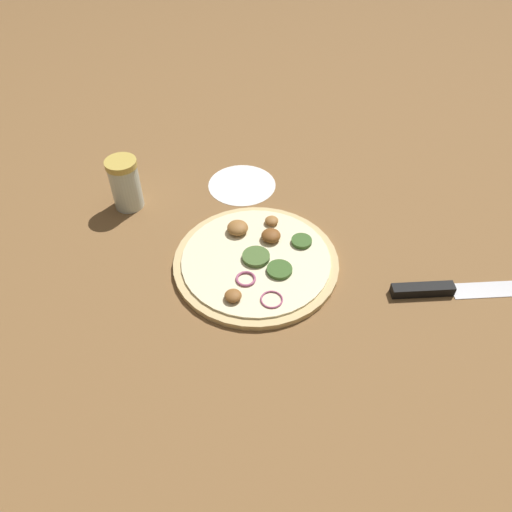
# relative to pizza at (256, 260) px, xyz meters

# --- Properties ---
(ground_plane) EXTENTS (3.00, 3.00, 0.00)m
(ground_plane) POSITION_rel_pizza_xyz_m (0.00, -0.00, -0.01)
(ground_plane) COLOR brown
(pizza) EXTENTS (0.29, 0.29, 0.03)m
(pizza) POSITION_rel_pizza_xyz_m (0.00, 0.00, 0.00)
(pizza) COLOR #D6B77A
(pizza) RESTS_ON ground_plane
(knife) EXTENTS (0.09, 0.30, 0.02)m
(knife) POSITION_rel_pizza_xyz_m (0.02, 0.33, -0.00)
(knife) COLOR silver
(knife) RESTS_ON ground_plane
(spice_jar) EXTENTS (0.06, 0.06, 0.10)m
(spice_jar) POSITION_rel_pizza_xyz_m (-0.12, -0.27, 0.04)
(spice_jar) COLOR silver
(spice_jar) RESTS_ON ground_plane
(flour_patch) EXTENTS (0.14, 0.14, 0.00)m
(flour_patch) POSITION_rel_pizza_xyz_m (-0.22, -0.06, -0.01)
(flour_patch) COLOR white
(flour_patch) RESTS_ON ground_plane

